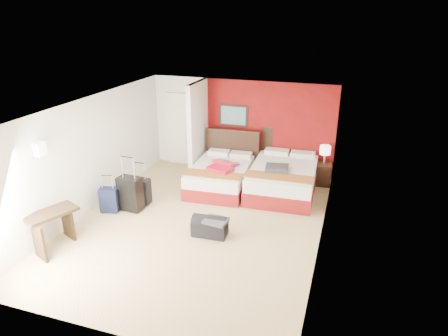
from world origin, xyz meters
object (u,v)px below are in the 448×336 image
at_px(suitcase_navy, 109,201).
at_px(desk, 54,230).
at_px(table_lamp, 325,155).
at_px(suitcase_black, 130,195).
at_px(red_suitcase_open, 223,166).
at_px(bed_left, 220,177).
at_px(duffel_bag, 210,227).
at_px(bed_right, 283,180).
at_px(nightstand, 323,174).
at_px(suitcase_charcoal, 142,192).

height_order(suitcase_navy, desk, desk).
distance_m(table_lamp, suitcase_navy, 5.31).
bearing_deg(suitcase_black, red_suitcase_open, 49.44).
relative_size(bed_left, duffel_bag, 2.86).
bearing_deg(desk, bed_right, 69.83).
bearing_deg(nightstand, red_suitcase_open, -160.12).
xyz_separation_m(bed_left, duffel_bag, (0.52, -2.22, -0.12)).
height_order(suitcase_charcoal, desk, desk).
xyz_separation_m(suitcase_black, suitcase_charcoal, (0.07, 0.36, -0.09)).
relative_size(duffel_bag, desk, 0.75).
bearing_deg(suitcase_black, desk, -103.87).
bearing_deg(red_suitcase_open, bed_right, 31.19).
xyz_separation_m(bed_right, suitcase_charcoal, (-2.97, -1.64, -0.04)).
relative_size(suitcase_charcoal, desk, 0.64).
relative_size(suitcase_black, desk, 0.83).
xyz_separation_m(red_suitcase_open, suitcase_charcoal, (-1.54, -1.30, -0.35)).
bearing_deg(suitcase_navy, desk, -111.28).
bearing_deg(bed_right, suitcase_navy, -149.32).
relative_size(nightstand, desk, 0.61).
distance_m(duffel_bag, desk, 2.94).
height_order(table_lamp, desk, table_lamp).
height_order(bed_right, suitcase_navy, bed_right).
relative_size(suitcase_navy, desk, 0.59).
height_order(nightstand, desk, desk).
relative_size(nightstand, suitcase_navy, 1.04).
distance_m(bed_right, suitcase_navy, 4.10).
bearing_deg(suitcase_navy, suitcase_charcoal, 35.28).
bearing_deg(table_lamp, suitcase_navy, -145.30).
bearing_deg(duffel_bag, nightstand, 56.96).
distance_m(suitcase_black, suitcase_charcoal, 0.38).
bearing_deg(table_lamp, desk, -134.54).
bearing_deg(bed_left, red_suitcase_open, -48.17).
bearing_deg(desk, suitcase_charcoal, 96.78).
xyz_separation_m(red_suitcase_open, table_lamp, (2.32, 1.12, 0.16)).
height_order(suitcase_navy, duffel_bag, suitcase_navy).
relative_size(table_lamp, suitcase_navy, 0.88).
bearing_deg(suitcase_navy, red_suitcase_open, 27.62).
relative_size(suitcase_navy, duffel_bag, 0.79).
distance_m(bed_right, duffel_bag, 2.67).
xyz_separation_m(bed_right, table_lamp, (0.89, 0.78, 0.47)).
distance_m(bed_left, nightstand, 2.63).
relative_size(bed_left, desk, 2.14).
relative_size(table_lamp, desk, 0.52).
bearing_deg(bed_right, desk, -135.74).
xyz_separation_m(table_lamp, suitcase_charcoal, (-3.86, -2.42, -0.51)).
bearing_deg(nightstand, suitcase_black, -150.68).
xyz_separation_m(bed_left, suitcase_navy, (-1.92, -1.98, -0.02)).
distance_m(suitcase_charcoal, duffel_bag, 2.13).
bearing_deg(bed_left, suitcase_navy, -137.25).
bearing_deg(bed_right, nightstand, 38.80).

